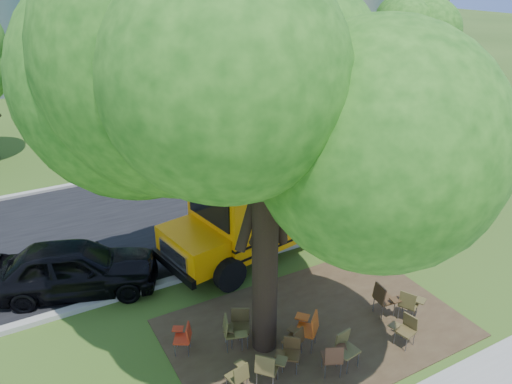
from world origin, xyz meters
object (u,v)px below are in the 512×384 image
black_car (74,268)px  chair_12 (384,297)px  main_tree (266,92)px  chair_5 (345,347)px  chair_2 (295,338)px  chair_6 (406,327)px  chair_9 (239,323)px  chair_10 (231,330)px  chair_4 (334,356)px  chair_8 (184,335)px  chair_11 (309,326)px  chair_0 (239,374)px  school_bus (334,175)px  chair_3 (290,351)px  chair_7 (409,303)px  chair_1 (268,366)px

black_car → chair_12: bearing=-107.1°
main_tree → chair_5: bearing=-48.9°
chair_2 → chair_6: chair_6 is taller
main_tree → chair_2: size_ratio=12.14×
chair_9 → chair_10: 0.26m
chair_10 → chair_4: bearing=59.6°
chair_10 → black_car: black_car is taller
chair_8 → chair_11: (2.54, -1.22, 0.12)m
chair_2 → chair_6: size_ratio=0.99×
chair_0 → chair_5: bearing=-21.9°
chair_5 → chair_10: bearing=-49.5°
main_tree → chair_4: 5.68m
chair_2 → chair_12: bearing=-19.6°
chair_6 → black_car: (-6.22, 5.83, 0.24)m
chair_2 → chair_11: (0.42, 0.08, 0.11)m
black_car → chair_2: bearing=-122.9°
school_bus → black_car: size_ratio=2.69×
chair_6 → school_bus: bearing=-33.7°
chair_3 → chair_6: bearing=-152.9°
chair_0 → chair_11: 2.05m
chair_2 → chair_7: bearing=-27.6°
chair_5 → chair_8: size_ratio=1.13×
chair_1 → chair_5: bearing=38.3°
chair_1 → chair_11: chair_11 is taller
chair_6 → chair_0: bearing=69.6°
chair_5 → chair_10: (-1.92, 1.68, -0.00)m
chair_2 → chair_9: (-0.90, 0.98, 0.08)m
chair_0 → main_tree: bearing=28.6°
chair_5 → chair_3: bearing=-34.5°
chair_8 → chair_12: size_ratio=0.84×
chair_11 → school_bus: bearing=6.6°
main_tree → chair_9: 5.40m
chair_4 → chair_9: size_ratio=0.93×
chair_0 → chair_3: bearing=-7.7°
chair_0 → chair_7: (4.70, 0.02, 0.05)m
chair_8 → chair_12: chair_12 is taller
chair_3 → chair_5: (1.08, -0.53, 0.06)m
chair_3 → chair_12: size_ratio=0.85×
chair_4 → chair_7: bearing=36.1°
main_tree → chair_10: 5.45m
chair_1 → chair_8: size_ratio=1.16×
chair_0 → chair_4: bearing=-26.5°
chair_3 → chair_8: 2.40m
main_tree → chair_5: (1.22, -1.40, -5.40)m
chair_0 → chair_6: bearing=-19.3°
main_tree → chair_2: 5.50m
chair_3 → chair_5: bearing=-165.4°
chair_8 → chair_0: bearing=-131.5°
chair_11 → chair_12: (2.26, 0.03, -0.03)m
chair_10 → school_bus: bearing=143.4°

